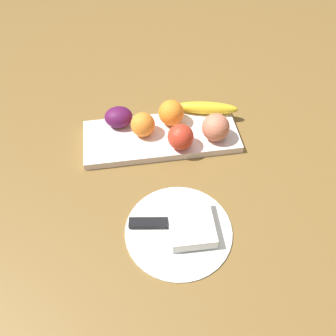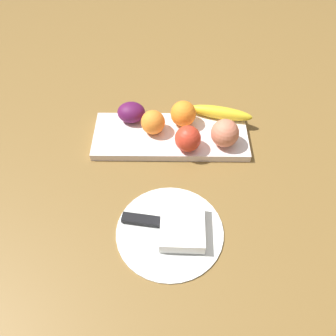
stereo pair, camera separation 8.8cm
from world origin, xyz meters
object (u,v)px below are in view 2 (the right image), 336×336
fruit_tray (169,136)px  orange_near_banana (152,122)px  grape_bunch (130,112)px  peach (224,133)px  apple (187,139)px  knife (146,221)px  banana (219,113)px  orange_near_apple (182,114)px  dinner_plate (167,231)px  folded_napkin (181,227)px

fruit_tray → orange_near_banana: 0.06m
grape_bunch → peach: bearing=-19.6°
orange_near_banana → peach: (0.19, -0.04, 0.00)m
apple → knife: (-0.10, -0.22, -0.04)m
banana → grape_bunch: (-0.25, -0.01, 0.01)m
orange_near_banana → fruit_tray: bearing=-12.1°
orange_near_apple → knife: orange_near_apple is taller
peach → grape_bunch: bearing=160.4°
dinner_plate → folded_napkin: (0.03, 0.00, 0.02)m
peach → grape_bunch: 0.27m
orange_near_banana → grape_bunch: size_ratio=0.85×
apple → grape_bunch: 0.19m
fruit_tray → apple: (0.05, -0.05, 0.05)m
fruit_tray → dinner_plate: (0.00, -0.30, -0.01)m
orange_near_banana → dinner_plate: 0.31m
orange_near_apple → orange_near_banana: bearing=-158.4°
apple → banana: (0.10, 0.12, -0.02)m
orange_near_apple → dinner_plate: orange_near_apple is taller
orange_near_apple → knife: bearing=-105.2°
orange_near_banana → knife: orange_near_banana is taller
fruit_tray → grape_bunch: 0.13m
orange_near_apple → dinner_plate: size_ratio=0.29×
apple → grape_bunch: bearing=145.2°
orange_near_apple → fruit_tray: bearing=-131.2°
fruit_tray → banana: bearing=25.0°
orange_near_apple → dinner_plate: 0.35m
grape_bunch → knife: grape_bunch is taller
orange_near_apple → grape_bunch: bearing=174.6°
orange_near_banana → peach: 0.20m
fruit_tray → folded_napkin: folded_napkin is taller
grape_bunch → dinner_plate: grape_bunch is taller
peach → orange_near_banana: bearing=167.1°
apple → dinner_plate: 0.25m
apple → peach: peach is taller
peach → grape_bunch: (-0.26, 0.09, -0.01)m
peach → dinner_plate: (-0.15, -0.26, -0.05)m
banana → dinner_plate: bearing=81.1°
fruit_tray → peach: size_ratio=5.71×
orange_near_apple → orange_near_banana: orange_near_apple is taller
banana → orange_near_apple: size_ratio=2.57×
knife → orange_near_banana: bearing=97.4°
fruit_tray → apple: bearing=-47.7°
banana → peach: peach is taller
fruit_tray → knife: 0.28m
dinner_plate → knife: bearing=156.2°
grape_bunch → dinner_plate: 0.37m
fruit_tray → grape_bunch: size_ratio=5.45×
orange_near_apple → folded_napkin: orange_near_apple is taller
apple → orange_near_apple: (-0.01, 0.10, 0.00)m
apple → orange_near_apple: orange_near_apple is taller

